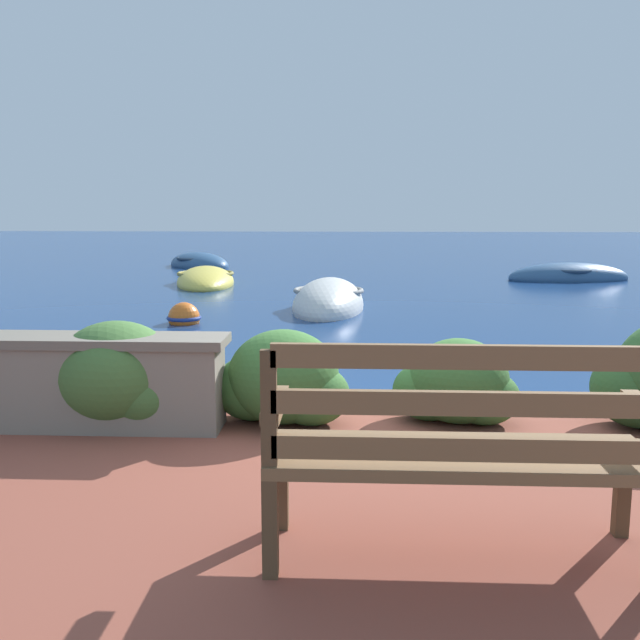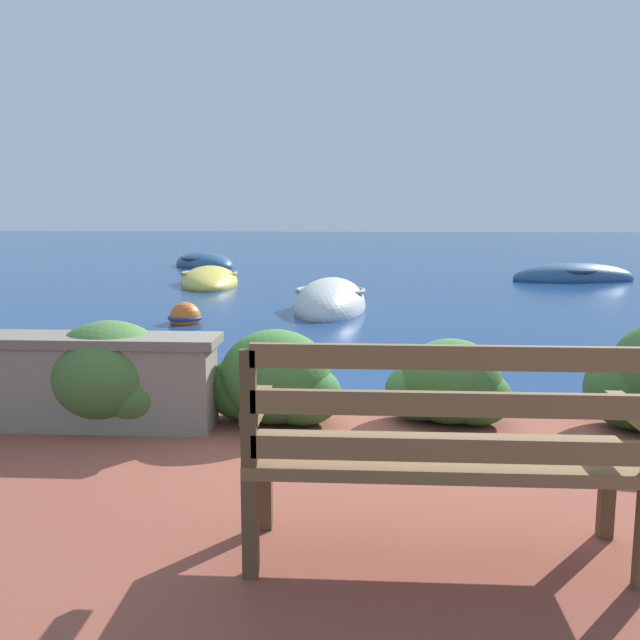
% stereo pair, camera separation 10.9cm
% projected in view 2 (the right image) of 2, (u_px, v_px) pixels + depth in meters
% --- Properties ---
extents(ground_plane, '(80.00, 80.00, 0.00)m').
position_uv_depth(ground_plane, '(372.00, 441.00, 5.04)').
color(ground_plane, navy).
extents(park_bench, '(1.56, 0.48, 0.93)m').
position_uv_depth(park_bench, '(442.00, 447.00, 2.81)').
color(park_bench, brown).
rests_on(park_bench, patio_terrace).
extents(stone_wall, '(1.80, 0.39, 0.61)m').
position_uv_depth(stone_wall, '(81.00, 381.00, 4.60)').
color(stone_wall, gray).
rests_on(stone_wall, patio_terrace).
extents(hedge_clump_left, '(1.01, 0.73, 0.69)m').
position_uv_depth(hedge_clump_left, '(108.00, 379.00, 4.68)').
color(hedge_clump_left, '#426B33').
rests_on(hedge_clump_left, patio_terrace).
extents(hedge_clump_centre, '(0.92, 0.66, 0.62)m').
position_uv_depth(hedge_clump_centre, '(274.00, 382.00, 4.70)').
color(hedge_clump_centre, '#38662D').
rests_on(hedge_clump_centre, patio_terrace).
extents(hedge_clump_right, '(0.83, 0.60, 0.56)m').
position_uv_depth(hedge_clump_right, '(449.00, 387.00, 4.70)').
color(hedge_clump_right, '#38662D').
rests_on(hedge_clump_right, patio_terrace).
extents(rowboat_nearest, '(1.26, 2.60, 0.87)m').
position_uv_depth(rowboat_nearest, '(330.00, 305.00, 11.33)').
color(rowboat_nearest, silver).
rests_on(rowboat_nearest, ground_plane).
extents(rowboat_mid, '(1.71, 3.20, 0.63)m').
position_uv_depth(rowboat_mid, '(210.00, 281.00, 15.09)').
color(rowboat_mid, '#DBC64C').
rests_on(rowboat_mid, ground_plane).
extents(rowboat_far, '(2.82, 1.37, 0.68)m').
position_uv_depth(rowboat_far, '(573.00, 278.00, 15.70)').
color(rowboat_far, '#2D517A').
rests_on(rowboat_far, ground_plane).
extents(rowboat_outer, '(2.40, 2.48, 0.68)m').
position_uv_depth(rowboat_outer, '(204.00, 264.00, 19.22)').
color(rowboat_outer, '#2D517A').
rests_on(rowboat_outer, ground_plane).
extents(mooring_buoy, '(0.49, 0.49, 0.44)m').
position_uv_depth(mooring_buoy, '(185.00, 318.00, 10.04)').
color(mooring_buoy, orange).
rests_on(mooring_buoy, ground_plane).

